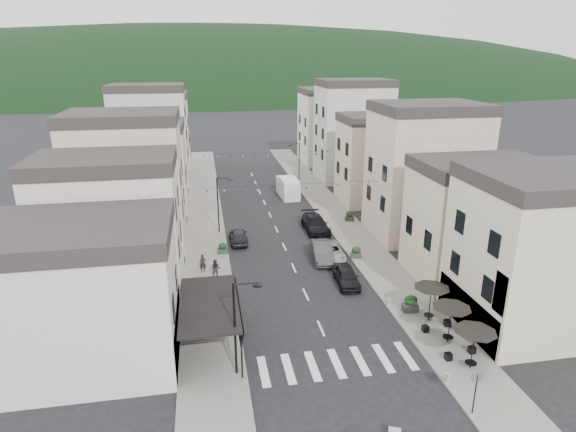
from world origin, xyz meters
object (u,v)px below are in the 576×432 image
Objects in this scene: parked_car_b at (322,252)px; delivery_van at (288,187)px; parked_car_d at (315,224)px; pedestrian_b at (216,269)px; pedestrian_a at (203,263)px; parked_car_a at (347,276)px; parked_car_c at (330,251)px; parked_car_e at (238,236)px.

delivery_van is (0.54, 20.71, 0.47)m from parked_car_b.
parked_car_d is 3.47× the size of pedestrian_b.
pedestrian_a is (-11.85, -8.28, 0.09)m from parked_car_d.
delivery_van is (-0.24, 25.86, 0.55)m from parked_car_a.
parked_car_a is 5.39m from parked_car_c.
parked_car_c is at bearing -91.39° from delivery_van.
pedestrian_b reaches higher than parked_car_a.
pedestrian_a reaches higher than parked_car_c.
delivery_van is 3.35× the size of pedestrian_b.
parked_car_e is at bearing 130.11° from parked_car_a.
delivery_van reaches higher than pedestrian_a.
parked_car_a is 2.58× the size of pedestrian_b.
parked_car_e reaches higher than parked_car_c.
parked_car_b is 9.09m from parked_car_e.
parked_car_c is 7.12m from parked_car_d.
parked_car_d is 3.58× the size of pedestrian_a.
parked_car_a is 2.67× the size of pedestrian_a.
pedestrian_b is (-10.55, -2.55, 0.28)m from parked_car_c.
delivery_van reaches higher than parked_car_d.
pedestrian_b is (-10.81, -9.67, 0.11)m from parked_car_d.
parked_car_e is at bearing -168.35° from parked_car_d.
pedestrian_b is at bearing -138.81° from parked_car_d.
pedestrian_a is (-11.59, -1.16, 0.25)m from parked_car_c.
parked_car_d is 14.50m from pedestrian_b.
parked_car_d reaches higher than parked_car_a.
parked_car_d is at bearing -168.06° from parked_car_e.
delivery_van reaches higher than parked_car_a.
parked_car_b is at bearing 102.03° from parked_car_a.
pedestrian_b is (-9.70, -2.31, 0.13)m from parked_car_b.
pedestrian_a is 0.97× the size of pedestrian_b.
parked_car_b is at bearing -1.04° from pedestrian_a.
parked_car_a is at bearing 126.36° from parked_car_e.
parked_car_a is 0.89× the size of parked_car_c.
pedestrian_a reaches higher than parked_car_b.
parked_car_b is at bearing -161.98° from parked_car_c.
parked_car_e is (-8.30, -1.80, -0.11)m from parked_car_d.
parked_car_b is (-0.78, 5.15, 0.08)m from parked_car_a.
pedestrian_b is (1.04, -1.39, 0.03)m from pedestrian_a.
pedestrian_b is at bearing -116.24° from delivery_van.
parked_car_b is 0.89m from parked_car_c.
pedestrian_b reaches higher than parked_car_d.
pedestrian_b is (-10.25, -23.02, -0.33)m from delivery_van.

